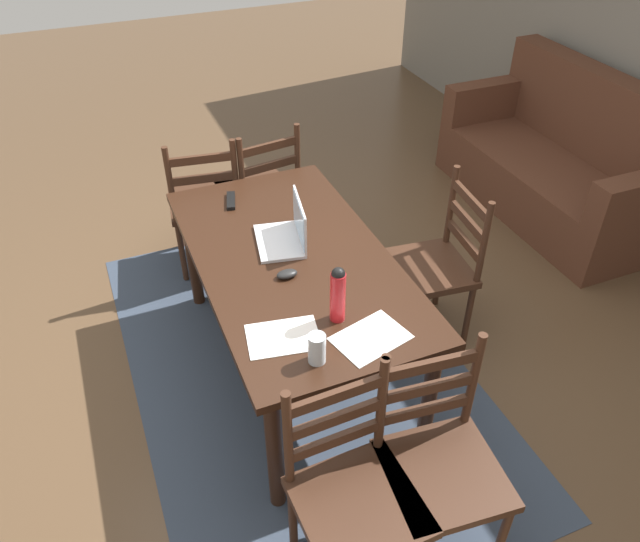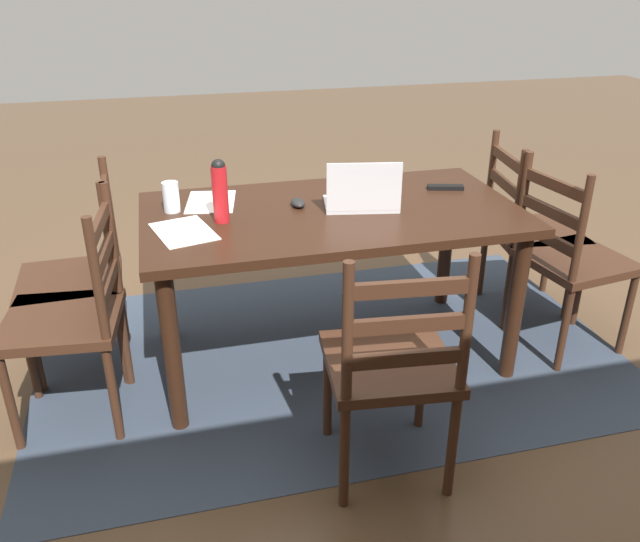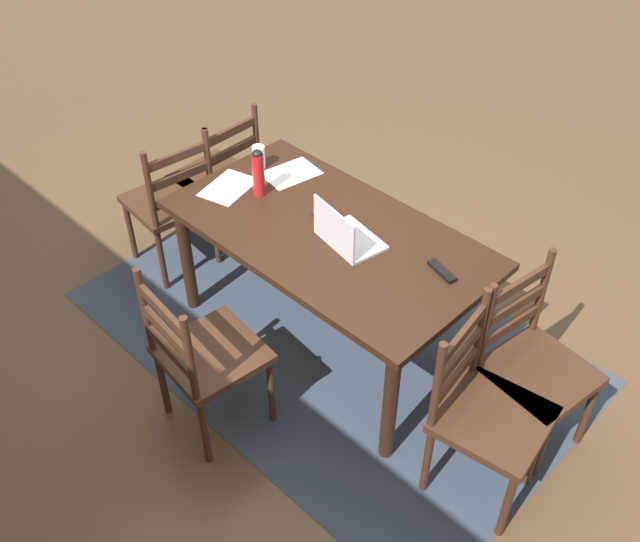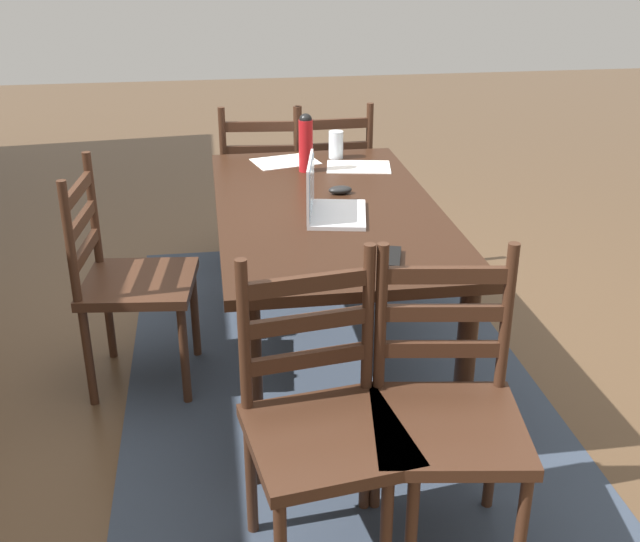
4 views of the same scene
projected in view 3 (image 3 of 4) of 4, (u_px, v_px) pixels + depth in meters
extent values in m
plane|color=brown|center=(327.00, 336.00, 4.06)|extent=(14.00, 14.00, 0.00)
cube|color=#333D4C|center=(327.00, 336.00, 4.06)|extent=(2.74, 1.72, 0.01)
cube|color=black|center=(328.00, 234.00, 3.59)|extent=(1.65, 0.89, 0.04)
cylinder|color=black|center=(484.00, 323.00, 3.64)|extent=(0.07, 0.07, 0.71)
cylinder|color=black|center=(282.00, 204.00, 4.43)|extent=(0.07, 0.07, 0.71)
cylinder|color=black|center=(390.00, 405.00, 3.24)|extent=(0.07, 0.07, 0.71)
cylinder|color=black|center=(187.00, 259.00, 4.03)|extent=(0.07, 0.07, 0.71)
cube|color=#3D2316|center=(215.00, 178.00, 4.48)|extent=(0.45, 0.45, 0.04)
cylinder|color=#3D2316|center=(176.00, 209.00, 4.62)|extent=(0.04, 0.04, 0.43)
cylinder|color=#3D2316|center=(221.00, 185.00, 4.84)|extent=(0.04, 0.04, 0.43)
cylinder|color=#3D2316|center=(215.00, 234.00, 4.43)|extent=(0.04, 0.04, 0.43)
cylinder|color=#3D2316|center=(260.00, 207.00, 4.64)|extent=(0.04, 0.04, 0.43)
cylinder|color=#3D2316|center=(208.00, 167.00, 4.11)|extent=(0.04, 0.04, 0.50)
cylinder|color=#3D2316|center=(257.00, 142.00, 4.32)|extent=(0.04, 0.04, 0.50)
cube|color=#3D2316|center=(234.00, 169.00, 4.28)|extent=(0.04, 0.36, 0.05)
cube|color=#3D2316|center=(233.00, 151.00, 4.20)|extent=(0.04, 0.36, 0.05)
cube|color=#3D2316|center=(231.00, 132.00, 4.12)|extent=(0.04, 0.36, 0.05)
cube|color=#3D2316|center=(168.00, 201.00, 4.29)|extent=(0.48, 0.48, 0.04)
cylinder|color=#3D2316|center=(130.00, 230.00, 4.46)|extent=(0.04, 0.04, 0.43)
cylinder|color=#3D2316|center=(183.00, 207.00, 4.64)|extent=(0.04, 0.04, 0.43)
cylinder|color=#3D2316|center=(162.00, 260.00, 4.24)|extent=(0.04, 0.04, 0.43)
cylinder|color=#3D2316|center=(216.00, 235.00, 4.42)|extent=(0.04, 0.04, 0.43)
cylinder|color=#3D2316|center=(150.00, 193.00, 3.91)|extent=(0.04, 0.04, 0.50)
cylinder|color=#3D2316|center=(209.00, 168.00, 4.10)|extent=(0.04, 0.04, 0.50)
cube|color=#3D2316|center=(182.00, 195.00, 4.07)|extent=(0.06, 0.36, 0.05)
cube|color=#3D2316|center=(180.00, 176.00, 3.99)|extent=(0.06, 0.36, 0.05)
cube|color=#3D2316|center=(177.00, 157.00, 3.91)|extent=(0.06, 0.36, 0.05)
cube|color=#3D2316|center=(212.00, 354.00, 3.35)|extent=(0.49, 0.49, 0.04)
cylinder|color=#3D2316|center=(228.00, 347.00, 3.70)|extent=(0.04, 0.04, 0.43)
cylinder|color=#3D2316|center=(271.00, 391.00, 3.48)|extent=(0.04, 0.04, 0.43)
cylinder|color=#3D2316|center=(163.00, 383.00, 3.52)|extent=(0.04, 0.04, 0.43)
cylinder|color=#3D2316|center=(205.00, 432.00, 3.30)|extent=(0.04, 0.04, 0.43)
cylinder|color=#3D2316|center=(145.00, 312.00, 3.20)|extent=(0.04, 0.04, 0.50)
cylinder|color=#3D2316|center=(190.00, 361.00, 2.98)|extent=(0.04, 0.04, 0.50)
cube|color=#3D2316|center=(170.00, 352.00, 3.15)|extent=(0.36, 0.06, 0.05)
cube|color=#3D2316|center=(166.00, 332.00, 3.07)|extent=(0.36, 0.06, 0.05)
cube|color=#3D2316|center=(162.00, 310.00, 2.99)|extent=(0.36, 0.06, 0.05)
cube|color=#3D2316|center=(494.00, 419.00, 3.06)|extent=(0.50, 0.50, 0.04)
cylinder|color=#3D2316|center=(543.00, 444.00, 3.25)|extent=(0.04, 0.04, 0.43)
cylinder|color=#3D2316|center=(507.00, 506.00, 3.01)|extent=(0.04, 0.04, 0.43)
cylinder|color=#3D2316|center=(467.00, 405.00, 3.41)|extent=(0.04, 0.04, 0.43)
cylinder|color=#3D2316|center=(427.00, 460.00, 3.18)|extent=(0.04, 0.04, 0.43)
cylinder|color=#3D2316|center=(480.00, 332.00, 3.10)|extent=(0.04, 0.04, 0.50)
cylinder|color=#3D2316|center=(437.00, 388.00, 2.87)|extent=(0.04, 0.04, 0.50)
cube|color=#3D2316|center=(456.00, 375.00, 3.05)|extent=(0.08, 0.36, 0.05)
cube|color=#3D2316|center=(460.00, 355.00, 2.97)|extent=(0.08, 0.36, 0.05)
cube|color=#3D2316|center=(464.00, 334.00, 2.89)|extent=(0.08, 0.36, 0.05)
cube|color=#3D2316|center=(539.00, 374.00, 3.25)|extent=(0.50, 0.50, 0.04)
cylinder|color=#3D2316|center=(587.00, 413.00, 3.38)|extent=(0.04, 0.04, 0.43)
cylinder|color=#3D2316|center=(534.00, 454.00, 3.20)|extent=(0.04, 0.04, 0.43)
cylinder|color=#3D2316|center=(524.00, 365.00, 3.61)|extent=(0.04, 0.04, 0.43)
cylinder|color=#3D2316|center=(471.00, 401.00, 3.43)|extent=(0.04, 0.04, 0.43)
cylinder|color=#3D2316|center=(542.00, 292.00, 3.30)|extent=(0.04, 0.04, 0.50)
cylinder|color=#3D2316|center=(485.00, 328.00, 3.12)|extent=(0.04, 0.04, 0.50)
cube|color=#3D2316|center=(510.00, 326.00, 3.28)|extent=(0.07, 0.36, 0.05)
cube|color=#3D2316|center=(515.00, 306.00, 3.20)|extent=(0.07, 0.36, 0.05)
cube|color=#3D2316|center=(520.00, 285.00, 3.12)|extent=(0.07, 0.36, 0.05)
cube|color=silver|center=(351.00, 239.00, 3.51)|extent=(0.36, 0.28, 0.02)
cube|color=silver|center=(334.00, 228.00, 3.39)|extent=(0.32, 0.07, 0.21)
cube|color=#A5CCEA|center=(335.00, 228.00, 3.39)|extent=(0.29, 0.06, 0.19)
cylinder|color=red|center=(258.00, 175.00, 3.74)|extent=(0.07, 0.07, 0.24)
sphere|color=black|center=(257.00, 155.00, 3.67)|extent=(0.06, 0.06, 0.06)
cylinder|color=silver|center=(259.00, 157.00, 3.98)|extent=(0.07, 0.07, 0.13)
ellipsoid|color=black|center=(320.00, 210.00, 3.68)|extent=(0.06, 0.10, 0.03)
cube|color=black|center=(442.00, 271.00, 3.33)|extent=(0.18, 0.09, 0.02)
cube|color=white|center=(291.00, 173.00, 3.97)|extent=(0.26, 0.33, 0.00)
cube|color=white|center=(229.00, 187.00, 3.86)|extent=(0.28, 0.34, 0.00)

